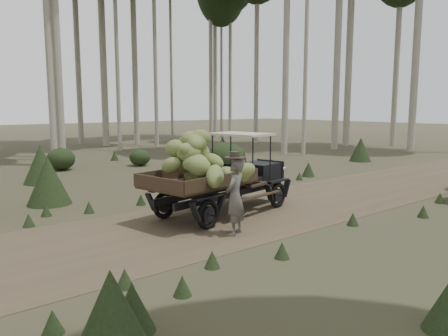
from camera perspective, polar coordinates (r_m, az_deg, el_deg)
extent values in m
plane|color=#473D2B|center=(11.03, 3.67, -5.87)|extent=(120.00, 120.00, 0.00)
cube|color=brown|center=(11.03, 3.67, -5.85)|extent=(70.00, 4.00, 0.01)
cube|color=black|center=(12.02, 4.75, -0.46)|extent=(1.01, 0.97, 0.48)
cube|color=black|center=(12.41, 6.06, -0.21)|extent=(0.24, 0.88, 0.54)
cube|color=black|center=(11.05, 1.03, -0.73)|extent=(0.29, 1.22, 0.48)
cube|color=#38281C|center=(10.16, -3.38, -2.02)|extent=(2.69, 1.98, 0.07)
cube|color=#38281C|center=(10.69, -6.43, -0.70)|extent=(2.42, 0.48, 0.28)
cube|color=#38281C|center=(9.61, 0.00, -1.64)|extent=(2.42, 0.48, 0.28)
cube|color=#38281C|center=(9.30, -8.63, -2.05)|extent=(0.33, 1.56, 0.28)
cube|color=beige|center=(11.23, 2.27, 4.44)|extent=(1.25, 1.64, 0.05)
cube|color=black|center=(11.11, -1.31, -2.88)|extent=(3.98, 0.80, 0.16)
cube|color=black|center=(10.68, 1.36, -3.33)|extent=(3.98, 0.80, 0.16)
torus|color=black|center=(12.40, 1.62, -2.72)|extent=(0.68, 0.24, 0.67)
torus|color=black|center=(11.58, 7.03, -3.55)|extent=(0.68, 0.24, 0.67)
torus|color=black|center=(10.47, -7.79, -4.81)|extent=(0.68, 0.24, 0.67)
torus|color=black|center=(9.49, -2.13, -6.09)|extent=(0.68, 0.24, 0.67)
sphere|color=beige|center=(12.69, 4.77, 0.19)|extent=(0.16, 0.16, 0.16)
sphere|color=beige|center=(12.25, 7.76, -0.14)|extent=(0.16, 0.16, 0.16)
ellipsoid|color=olive|center=(11.12, -1.77, 0.09)|extent=(0.68, 0.57, 0.33)
ellipsoid|color=olive|center=(9.97, -5.27, 0.69)|extent=(0.76, 0.58, 0.50)
ellipsoid|color=olive|center=(10.45, -3.50, 2.45)|extent=(0.70, 0.78, 0.54)
ellipsoid|color=olive|center=(10.01, -4.20, 3.53)|extent=(0.81, 0.61, 0.63)
ellipsoid|color=olive|center=(10.06, -3.66, -1.03)|extent=(0.65, 0.81, 0.54)
ellipsoid|color=olive|center=(10.38, -3.25, 1.30)|extent=(0.67, 0.78, 0.53)
ellipsoid|color=olive|center=(9.69, -4.62, 2.00)|extent=(0.71, 0.65, 0.48)
ellipsoid|color=olive|center=(9.94, -3.47, 3.60)|extent=(0.76, 0.84, 0.62)
ellipsoid|color=olive|center=(10.23, 0.14, -0.70)|extent=(0.63, 0.39, 0.33)
ellipsoid|color=olive|center=(9.79, -6.89, 0.36)|extent=(0.44, 0.69, 0.52)
ellipsoid|color=olive|center=(9.97, -6.38, 2.55)|extent=(0.43, 0.65, 0.47)
ellipsoid|color=olive|center=(10.04, -4.45, 3.29)|extent=(0.69, 0.65, 0.38)
ellipsoid|color=olive|center=(10.89, -3.16, 0.09)|extent=(0.74, 0.84, 0.57)
ellipsoid|color=olive|center=(9.65, -3.76, 0.61)|extent=(0.74, 0.66, 0.47)
ellipsoid|color=olive|center=(10.07, -3.34, 2.10)|extent=(0.76, 0.65, 0.58)
ellipsoid|color=olive|center=(9.95, -3.34, 3.81)|extent=(0.73, 0.79, 0.59)
ellipsoid|color=olive|center=(10.25, 2.10, -0.91)|extent=(0.52, 0.69, 0.52)
ellipsoid|color=olive|center=(9.47, -3.27, 0.19)|extent=(0.64, 0.72, 0.51)
ellipsoid|color=olive|center=(9.69, -4.74, 2.21)|extent=(0.70, 0.50, 0.51)
ellipsoid|color=olive|center=(9.81, -3.83, 3.31)|extent=(0.69, 0.77, 0.50)
ellipsoid|color=olive|center=(10.03, 0.02, -0.99)|extent=(0.65, 0.82, 0.52)
ellipsoid|color=olive|center=(9.82, -1.46, 0.91)|extent=(0.33, 0.72, 0.45)
ellipsoid|color=olive|center=(9.30, -1.20, -1.09)|extent=(0.78, 0.83, 0.66)
ellipsoid|color=olive|center=(10.03, 2.47, -0.52)|extent=(0.77, 0.76, 0.61)
imported|color=#504E49|center=(9.00, 1.43, -3.81)|extent=(0.70, 0.61, 1.60)
cylinder|color=#312B22|center=(8.87, 1.45, 1.40)|extent=(0.58, 0.58, 0.02)
cylinder|color=#312B22|center=(8.87, 1.45, 1.74)|extent=(0.29, 0.29, 0.13)
cylinder|color=#B2AD9E|center=(32.54, 4.30, 17.82)|extent=(0.32, 0.32, 16.33)
cylinder|color=#B2AD9E|center=(29.61, -9.09, 18.76)|extent=(0.25, 0.25, 16.37)
cylinder|color=#B2AD9E|center=(31.42, -11.77, 19.47)|extent=(0.38, 0.38, 17.88)
cylinder|color=#B2AD9E|center=(27.50, -14.00, 19.16)|extent=(0.24, 0.24, 16.08)
cylinder|color=#B2AD9E|center=(30.73, -15.68, 17.97)|extent=(0.44, 0.44, 16.15)
cylinder|color=#B2AD9E|center=(31.61, 21.81, 16.29)|extent=(0.36, 0.36, 14.94)
cylinder|color=#B2AD9E|center=(32.81, -18.79, 18.02)|extent=(0.37, 0.37, 17.09)
cylinder|color=#B2AD9E|center=(24.92, -21.97, 19.31)|extent=(0.25, 0.25, 15.49)
cylinder|color=#B2AD9E|center=(36.89, 0.82, 17.03)|extent=(0.27, 0.27, 16.77)
cylinder|color=#B2AD9E|center=(36.98, -0.35, 15.71)|extent=(0.20, 0.20, 15.11)
cylinder|color=#B2AD9E|center=(37.02, -1.77, 19.61)|extent=(0.32, 0.32, 20.10)
cylinder|color=#B2AD9E|center=(38.54, -1.19, 18.21)|extent=(0.34, 0.34, 18.85)
cone|color=#233319|center=(18.15, -0.35, 1.74)|extent=(1.16, 1.16, 1.29)
cone|color=#233319|center=(16.89, -0.84, -0.10)|extent=(0.45, 0.45, 0.50)
cone|color=#233319|center=(21.88, 2.42, 1.79)|extent=(0.46, 0.46, 0.51)
cone|color=#233319|center=(4.37, -14.40, -20.16)|extent=(1.09, 1.09, 1.22)
ellipsoid|color=#233319|center=(20.30, 1.34, 1.78)|extent=(1.03, 1.03, 0.83)
cone|color=#233319|center=(16.84, 10.96, -0.17)|extent=(0.50, 0.50, 0.56)
cone|color=#233319|center=(22.14, -14.10, 1.56)|extent=(0.42, 0.42, 0.46)
ellipsoid|color=#233319|center=(19.41, -20.53, 1.11)|extent=(1.15, 1.15, 0.92)
ellipsoid|color=#233319|center=(17.58, 0.14, 1.44)|extent=(1.51, 1.51, 1.21)
cone|color=#233319|center=(5.51, -11.89, -17.34)|extent=(0.55, 0.55, 0.61)
cone|color=#233319|center=(12.74, -21.96, -1.54)|extent=(1.18, 1.18, 1.31)
ellipsoid|color=#233319|center=(19.88, -10.94, 1.36)|extent=(0.92, 0.92, 0.74)
cone|color=#233319|center=(22.52, -0.18, 2.74)|extent=(1.00, 1.00, 1.11)
cone|color=#233319|center=(22.11, 17.41, 2.33)|extent=(1.04, 1.04, 1.16)
cone|color=#233319|center=(16.32, -22.81, 0.46)|extent=(1.21, 1.21, 1.34)
cone|color=#233319|center=(19.04, 0.90, 0.78)|extent=(0.42, 0.42, 0.47)
cone|color=#233319|center=(6.78, -12.84, -13.84)|extent=(0.27, 0.27, 0.30)
cone|color=#233319|center=(5.79, -21.47, -18.17)|extent=(0.27, 0.27, 0.30)
cone|color=#233319|center=(16.00, 9.82, -1.04)|extent=(0.27, 0.27, 0.30)
cone|color=#233319|center=(6.39, -5.46, -15.04)|extent=(0.27, 0.27, 0.30)
cone|color=#233319|center=(7.37, -1.56, -11.82)|extent=(0.27, 0.27, 0.30)
cone|color=#233319|center=(13.52, -3.35, -2.60)|extent=(0.27, 0.27, 0.30)
cone|color=#233319|center=(11.49, -22.22, -5.13)|extent=(0.27, 0.27, 0.30)
cone|color=#233319|center=(12.04, -10.80, -4.07)|extent=(0.27, 0.27, 0.30)
cone|color=#233319|center=(10.25, 16.48, -6.41)|extent=(0.27, 0.27, 0.30)
cone|color=#233319|center=(15.41, 6.66, -1.33)|extent=(0.27, 0.27, 0.30)
cone|color=#233319|center=(13.43, 26.36, -3.52)|extent=(0.27, 0.27, 0.30)
cone|color=#233319|center=(11.47, -17.23, -4.91)|extent=(0.27, 0.27, 0.30)
cone|color=#233319|center=(10.67, -24.16, -6.22)|extent=(0.27, 0.27, 0.30)
cone|color=#233319|center=(14.44, 5.07, -1.94)|extent=(0.27, 0.27, 0.30)
cone|color=#233319|center=(11.57, 24.58, -5.17)|extent=(0.27, 0.27, 0.30)
cone|color=#233319|center=(7.86, 7.59, -10.60)|extent=(0.27, 0.27, 0.30)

